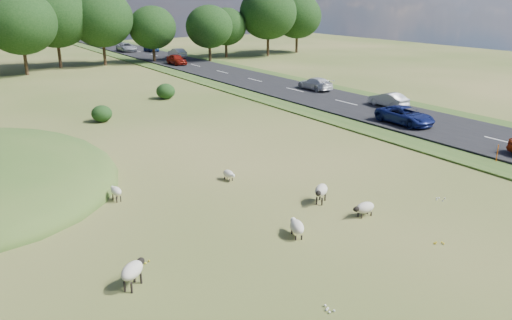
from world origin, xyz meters
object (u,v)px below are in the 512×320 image
(marker_post, at_px, (497,154))
(car_5, at_px, (151,48))
(sheep_0, at_px, (229,174))
(car_4, at_px, (388,100))
(sheep_1, at_px, (297,226))
(car_7, at_px, (127,47))
(car_2, at_px, (315,83))
(sheep_3, at_px, (133,270))
(car_6, at_px, (177,53))
(sheep_2, at_px, (116,191))
(sheep_4, at_px, (321,190))
(car_0, at_px, (177,59))
(sheep_5, at_px, (364,208))
(car_1, at_px, (405,115))

(marker_post, distance_m, car_5, 72.20)
(sheep_0, distance_m, car_4, 23.01)
(sheep_1, distance_m, car_7, 77.84)
(sheep_1, relative_size, car_2, 0.29)
(sheep_3, height_order, car_6, car_6)
(car_5, bearing_deg, sheep_1, 72.88)
(sheep_1, bearing_deg, car_7, 7.62)
(car_4, bearing_deg, sheep_2, 15.34)
(sheep_3, xyz_separation_m, car_2, (29.77, 26.21, 0.24))
(sheep_4, height_order, car_0, car_0)
(sheep_0, relative_size, car_4, 0.26)
(marker_post, relative_size, sheep_5, 0.98)
(marker_post, relative_size, car_2, 0.26)
(sheep_2, xyz_separation_m, car_1, (23.94, 2.34, 0.42))
(sheep_3, xyz_separation_m, car_5, (29.77, 73.11, 0.20))
(marker_post, xyz_separation_m, car_1, (2.30, 9.30, 0.33))
(marker_post, xyz_separation_m, sheep_1, (-16.42, -1.17, -0.14))
(sheep_0, xyz_separation_m, sheep_4, (2.24, -5.31, 0.30))
(sheep_0, bearing_deg, car_6, 154.80)
(car_0, height_order, car_6, car_0)
(sheep_0, distance_m, sheep_4, 5.77)
(sheep_2, height_order, car_1, car_1)
(marker_post, height_order, car_6, car_6)
(sheep_5, xyz_separation_m, car_1, (14.80, 10.56, 0.48))
(sheep_1, xyz_separation_m, sheep_5, (3.91, -0.09, -0.02))
(car_0, relative_size, car_2, 0.96)
(car_0, relative_size, car_1, 0.89)
(sheep_2, bearing_deg, sheep_3, 161.71)
(sheep_1, height_order, sheep_3, sheep_3)
(car_4, height_order, car_5, car_4)
(marker_post, relative_size, car_5, 0.28)
(sheep_1, height_order, car_5, car_5)
(sheep_1, bearing_deg, car_4, -33.51)
(sheep_4, height_order, car_1, car_1)
(sheep_3, distance_m, car_1, 28.00)
(marker_post, distance_m, car_2, 25.78)
(sheep_5, bearing_deg, car_1, -142.11)
(sheep_5, xyz_separation_m, car_4, (18.60, 15.83, 0.45))
(sheep_3, relative_size, sheep_5, 1.06)
(sheep_3, height_order, car_4, car_4)
(sheep_2, bearing_deg, car_4, -78.92)
(sheep_3, relative_size, car_0, 0.30)
(car_0, distance_m, car_6, 9.04)
(sheep_1, xyz_separation_m, car_4, (22.52, 15.74, 0.43))
(car_2, bearing_deg, car_1, 76.43)
(car_2, distance_m, car_7, 49.49)
(sheep_2, xyz_separation_m, car_6, (27.74, 53.71, 0.48))
(sheep_3, relative_size, car_4, 0.33)
(sheep_0, relative_size, car_0, 0.23)
(sheep_3, bearing_deg, car_6, 25.00)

